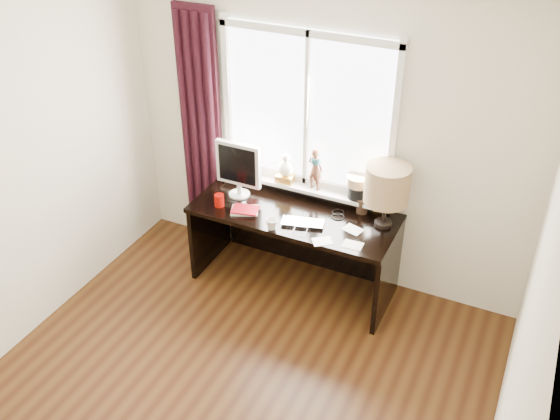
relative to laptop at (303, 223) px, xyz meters
The scene contains 16 objects.
ceiling 2.37m from the laptop, 91.42° to the right, with size 3.50×4.00×0.00m, color white.
wall_back 0.74m from the laptop, 94.20° to the left, with size 3.50×2.60×0.00m, color beige.
wall_right 2.34m from the laptop, 41.10° to the right, with size 4.00×2.60×0.00m, color beige.
laptop is the anchor object (origin of this frame).
mug 0.26m from the laptop, 140.05° to the right, with size 0.09×0.09×0.09m, color white.
red_cup 0.74m from the laptop, behind, with size 0.08×0.08×0.11m, color #880600.
window 0.73m from the laptop, 110.57° to the left, with size 1.52×0.20×1.40m.
curtain 1.29m from the laptop, 160.59° to the left, with size 0.38×0.09×2.25m.
desk 0.37m from the laptop, 120.55° to the left, with size 1.70×0.70×0.75m.
monitor 0.74m from the laptop, 165.20° to the left, with size 0.40×0.18×0.49m.
notebook_stack 0.51m from the laptop, behind, with size 0.26×0.23×0.03m.
brush_holder 0.52m from the laptop, 45.31° to the left, with size 0.09×0.09×0.25m.
icon_frame 0.66m from the laptop, 41.47° to the left, with size 0.10×0.03×0.13m.
table_lamp 0.73m from the laptop, 24.65° to the left, with size 0.35×0.35×0.52m.
loose_papers 0.36m from the laptop, ahead, with size 0.40×0.41×0.00m.
desk_cables 0.20m from the laptop, 52.63° to the left, with size 0.35×0.38×0.01m.
Camera 1 is at (1.63, -2.31, 3.50)m, focal length 40.00 mm.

